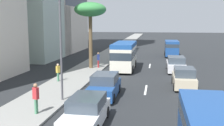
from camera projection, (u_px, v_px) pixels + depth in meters
ground_plane at (150, 62)px, 37.03m from camera, size 198.00×198.00×0.00m
sidewalk_right at (100, 60)px, 38.12m from camera, size 162.00×3.66×0.15m
lane_stripe_mid at (146, 90)px, 21.99m from camera, size 3.20×0.16×0.01m
lane_stripe_far at (150, 66)px, 33.68m from camera, size 3.20×0.16×0.01m
minibus_lead at (124, 55)px, 30.78m from camera, size 6.79×2.36×3.07m
car_second at (105, 86)px, 19.87m from camera, size 4.41×1.92×1.67m
car_fourth at (184, 78)px, 22.61m from camera, size 4.09×1.80×1.69m
car_fifth at (176, 64)px, 29.80m from camera, size 4.79×1.96×1.66m
car_sixth at (86, 112)px, 14.40m from camera, size 4.48×1.89×1.54m
van_seventh at (172, 47)px, 42.56m from camera, size 4.75×2.11×2.43m
pedestrian_near_lamp at (98, 59)px, 31.51m from camera, size 0.39×0.35×1.74m
pedestrian_mid_block at (58, 72)px, 24.34m from camera, size 0.38×0.34×1.58m
pedestrian_by_tree at (36, 97)px, 15.75m from camera, size 0.32×0.38×1.78m
palm_tree at (90, 11)px, 30.44m from camera, size 3.55×3.55×7.37m
street_lamp at (62, 35)px, 18.02m from camera, size 0.24×0.97×7.12m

